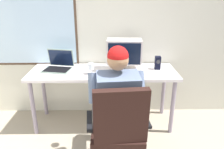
# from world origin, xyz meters

# --- Properties ---
(wall_rear) EXTENTS (5.73, 0.08, 2.52)m
(wall_rear) POSITION_xyz_m (-0.04, 2.23, 1.26)
(wall_rear) COLOR silver
(wall_rear) RESTS_ON ground
(desk) EXTENTS (1.84, 0.61, 0.75)m
(desk) POSITION_xyz_m (0.26, 1.87, 0.68)
(desk) COLOR #96899B
(desk) RESTS_ON ground
(office_chair) EXTENTS (0.62, 0.62, 0.97)m
(office_chair) POSITION_xyz_m (0.42, 0.95, 0.54)
(office_chair) COLOR black
(office_chair) RESTS_ON ground
(person_seated) EXTENTS (0.56, 0.81, 1.26)m
(person_seated) POSITION_xyz_m (0.40, 1.21, 0.65)
(person_seated) COLOR #272847
(person_seated) RESTS_ON ground
(crt_monitor) EXTENTS (0.44, 0.26, 0.39)m
(crt_monitor) POSITION_xyz_m (0.52, 1.92, 0.98)
(crt_monitor) COLOR beige
(crt_monitor) RESTS_ON desk
(laptop) EXTENTS (0.39, 0.36, 0.25)m
(laptop) POSITION_xyz_m (-0.31, 1.95, 0.82)
(laptop) COLOR gray
(laptop) RESTS_ON desk
(wine_glass) EXTENTS (0.07, 0.07, 0.14)m
(wine_glass) POSITION_xyz_m (0.11, 1.76, 0.84)
(wine_glass) COLOR silver
(wine_glass) RESTS_ON desk
(desk_speaker) EXTENTS (0.07, 0.08, 0.17)m
(desk_speaker) POSITION_xyz_m (0.96, 1.93, 0.84)
(desk_speaker) COLOR black
(desk_speaker) RESTS_ON desk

